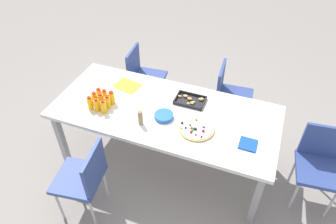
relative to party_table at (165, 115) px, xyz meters
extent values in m
plane|color=gray|center=(0.00, 0.00, -0.67)|extent=(12.00, 12.00, 0.00)
cube|color=silver|center=(0.00, 0.00, 0.04)|extent=(2.19, 0.96, 0.04)
cube|color=#99999E|center=(-1.01, -0.40, -0.33)|extent=(0.06, 0.06, 0.69)
cube|color=#99999E|center=(1.01, -0.40, -0.33)|extent=(0.06, 0.06, 0.69)
cube|color=#99999E|center=(-1.01, 0.40, -0.33)|extent=(0.06, 0.06, 0.69)
cube|color=#99999E|center=(1.01, 0.40, -0.33)|extent=(0.06, 0.06, 0.69)
cube|color=#33478C|center=(-0.54, 0.79, -0.22)|extent=(0.43, 0.43, 0.04)
cube|color=#33478C|center=(-0.72, 0.78, -0.03)|extent=(0.06, 0.38, 0.38)
cylinder|color=silver|center=(-0.39, 0.97, -0.47)|extent=(0.02, 0.02, 0.41)
cylinder|color=silver|center=(-0.36, 0.65, -0.47)|extent=(0.02, 0.02, 0.41)
cylinder|color=silver|center=(-0.71, 0.94, -0.47)|extent=(0.02, 0.02, 0.41)
cylinder|color=silver|center=(-0.68, 0.62, -0.47)|extent=(0.02, 0.02, 0.41)
cube|color=#33478C|center=(0.56, 0.81, -0.22)|extent=(0.43, 0.43, 0.04)
cube|color=#33478C|center=(0.37, 0.80, -0.03)|extent=(0.06, 0.38, 0.38)
cylinder|color=silver|center=(0.70, 0.98, -0.47)|extent=(0.02, 0.02, 0.41)
cylinder|color=silver|center=(0.73, 0.66, -0.47)|extent=(0.02, 0.02, 0.41)
cylinder|color=silver|center=(0.39, 0.96, -0.47)|extent=(0.02, 0.02, 0.41)
cylinder|color=silver|center=(0.41, 0.64, -0.47)|extent=(0.02, 0.02, 0.41)
cube|color=#33478C|center=(1.49, 0.03, -0.22)|extent=(0.44, 0.44, 0.04)
cube|color=#33478C|center=(1.47, 0.21, -0.03)|extent=(0.38, 0.07, 0.38)
cylinder|color=silver|center=(1.67, -0.12, -0.47)|extent=(0.02, 0.02, 0.41)
cylinder|color=silver|center=(1.35, -0.15, -0.47)|extent=(0.02, 0.02, 0.41)
cylinder|color=silver|center=(1.63, 0.20, -0.47)|extent=(0.02, 0.02, 0.41)
cylinder|color=silver|center=(1.32, 0.17, -0.47)|extent=(0.02, 0.02, 0.41)
cube|color=#33478C|center=(-0.50, -0.83, -0.22)|extent=(0.45, 0.45, 0.04)
cube|color=#33478C|center=(-0.32, -0.80, -0.03)|extent=(0.09, 0.38, 0.38)
cylinder|color=silver|center=(-0.63, -1.01, -0.47)|extent=(0.02, 0.02, 0.41)
cylinder|color=silver|center=(-0.68, -0.70, -0.47)|extent=(0.02, 0.02, 0.41)
cylinder|color=silver|center=(-0.32, -0.97, -0.47)|extent=(0.02, 0.02, 0.41)
cylinder|color=silver|center=(-0.36, -0.65, -0.47)|extent=(0.02, 0.02, 0.41)
cylinder|color=#F9AF14|center=(-0.68, -0.23, 0.12)|extent=(0.05, 0.05, 0.13)
cylinder|color=red|center=(-0.68, -0.23, 0.20)|extent=(0.03, 0.03, 0.02)
cylinder|color=#F9AA14|center=(-0.61, -0.23, 0.12)|extent=(0.05, 0.05, 0.12)
cylinder|color=red|center=(-0.61, -0.23, 0.19)|extent=(0.04, 0.04, 0.02)
cylinder|color=#F9AB14|center=(-0.53, -0.23, 0.12)|extent=(0.06, 0.06, 0.13)
cylinder|color=red|center=(-0.53, -0.23, 0.19)|extent=(0.04, 0.04, 0.02)
cylinder|color=#F9AF14|center=(-0.68, -0.15, 0.12)|extent=(0.06, 0.06, 0.13)
cylinder|color=red|center=(-0.68, -0.15, 0.19)|extent=(0.04, 0.04, 0.02)
cylinder|color=#F8AC14|center=(-0.61, -0.16, 0.12)|extent=(0.06, 0.06, 0.13)
cylinder|color=red|center=(-0.61, -0.16, 0.20)|extent=(0.04, 0.04, 0.02)
cylinder|color=#F9AF14|center=(-0.53, -0.15, 0.12)|extent=(0.06, 0.06, 0.12)
cylinder|color=red|center=(-0.53, -0.15, 0.19)|extent=(0.04, 0.04, 0.02)
cylinder|color=#FBAB14|center=(-0.67, -0.08, 0.12)|extent=(0.05, 0.05, 0.12)
cylinder|color=red|center=(-0.67, -0.08, 0.19)|extent=(0.03, 0.03, 0.02)
cylinder|color=#F8AE14|center=(-0.61, -0.08, 0.12)|extent=(0.05, 0.05, 0.12)
cylinder|color=red|center=(-0.61, -0.08, 0.19)|extent=(0.04, 0.04, 0.02)
cylinder|color=#F9AD14|center=(-0.53, -0.08, 0.12)|extent=(0.06, 0.06, 0.13)
cylinder|color=red|center=(-0.53, -0.08, 0.19)|extent=(0.04, 0.04, 0.02)
cylinder|color=tan|center=(0.37, -0.14, 0.07)|extent=(0.32, 0.32, 0.02)
cylinder|color=white|center=(0.37, -0.14, 0.08)|extent=(0.30, 0.30, 0.01)
sphere|color=#66B238|center=(0.30, -0.14, 0.09)|extent=(0.03, 0.03, 0.03)
sphere|color=#1E1947|center=(0.36, -0.17, 0.09)|extent=(0.03, 0.03, 0.03)
sphere|color=#66B238|center=(0.33, -0.05, 0.09)|extent=(0.02, 0.02, 0.02)
sphere|color=#1E1947|center=(0.43, -0.12, 0.09)|extent=(0.02, 0.02, 0.02)
sphere|color=red|center=(0.34, -0.22, 0.09)|extent=(0.02, 0.02, 0.02)
sphere|color=#1E1947|center=(0.28, -0.19, 0.09)|extent=(0.02, 0.02, 0.02)
sphere|color=#66B238|center=(0.34, -0.18, 0.09)|extent=(0.02, 0.02, 0.02)
sphere|color=red|center=(0.42, -0.12, 0.09)|extent=(0.02, 0.02, 0.02)
sphere|color=#1E1947|center=(0.23, -0.14, 0.09)|extent=(0.02, 0.02, 0.02)
sphere|color=#66B238|center=(0.24, -0.21, 0.09)|extent=(0.02, 0.02, 0.02)
sphere|color=#66B238|center=(0.34, -0.20, 0.09)|extent=(0.02, 0.02, 0.02)
sphere|color=#1E1947|center=(0.44, -0.24, 0.09)|extent=(0.02, 0.02, 0.02)
sphere|color=#1E1947|center=(0.35, -0.16, 0.09)|extent=(0.02, 0.02, 0.02)
sphere|color=red|center=(0.39, -0.24, 0.09)|extent=(0.02, 0.02, 0.02)
sphere|color=#1E1947|center=(0.33, -0.18, 0.09)|extent=(0.03, 0.03, 0.03)
sphere|color=red|center=(0.44, -0.17, 0.09)|extent=(0.03, 0.03, 0.03)
cube|color=black|center=(0.19, 0.22, 0.06)|extent=(0.30, 0.21, 0.01)
cube|color=black|center=(0.19, 0.12, 0.08)|extent=(0.30, 0.01, 0.03)
cube|color=black|center=(0.19, 0.31, 0.08)|extent=(0.30, 0.01, 0.03)
cube|color=black|center=(0.05, 0.22, 0.08)|extent=(0.01, 0.21, 0.03)
cube|color=black|center=(0.33, 0.22, 0.08)|extent=(0.01, 0.21, 0.03)
ellipsoid|color=tan|center=(0.22, 0.18, 0.08)|extent=(0.03, 0.02, 0.02)
ellipsoid|color=tan|center=(0.19, 0.16, 0.08)|extent=(0.04, 0.03, 0.02)
ellipsoid|color=tan|center=(0.13, 0.25, 0.08)|extent=(0.05, 0.04, 0.03)
ellipsoid|color=tan|center=(0.23, 0.20, 0.08)|extent=(0.04, 0.03, 0.02)
ellipsoid|color=tan|center=(0.30, 0.28, 0.08)|extent=(0.04, 0.03, 0.02)
ellipsoid|color=tan|center=(0.29, 0.26, 0.08)|extent=(0.05, 0.03, 0.03)
ellipsoid|color=tan|center=(0.18, 0.23, 0.08)|extent=(0.05, 0.04, 0.03)
ellipsoid|color=tan|center=(0.29, 0.26, 0.08)|extent=(0.04, 0.03, 0.02)
ellipsoid|color=tan|center=(0.22, 0.17, 0.08)|extent=(0.04, 0.03, 0.02)
ellipsoid|color=tan|center=(0.07, 0.24, 0.08)|extent=(0.04, 0.03, 0.02)
cylinder|color=blue|center=(0.03, -0.10, 0.06)|extent=(0.18, 0.18, 0.00)
cylinder|color=blue|center=(0.03, -0.10, 0.07)|extent=(0.18, 0.18, 0.00)
cylinder|color=blue|center=(0.03, -0.10, 0.07)|extent=(0.18, 0.18, 0.00)
cylinder|color=blue|center=(0.03, -0.10, 0.08)|extent=(0.18, 0.18, 0.00)
cylinder|color=blue|center=(0.03, -0.10, 0.08)|extent=(0.18, 0.18, 0.00)
cylinder|color=blue|center=(0.03, -0.10, 0.09)|extent=(0.18, 0.18, 0.00)
cylinder|color=blue|center=(0.03, -0.10, 0.09)|extent=(0.18, 0.18, 0.00)
cylinder|color=blue|center=(0.03, -0.10, 0.10)|extent=(0.18, 0.18, 0.00)
cube|color=#194CA5|center=(0.83, -0.16, 0.07)|extent=(0.15, 0.15, 0.01)
cylinder|color=#9E7A56|center=(-0.14, -0.25, 0.13)|extent=(0.04, 0.04, 0.15)
cube|color=yellow|center=(-0.51, 0.23, 0.06)|extent=(0.29, 0.25, 0.01)
camera|label=1|loc=(0.84, -2.10, 2.04)|focal=33.17mm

